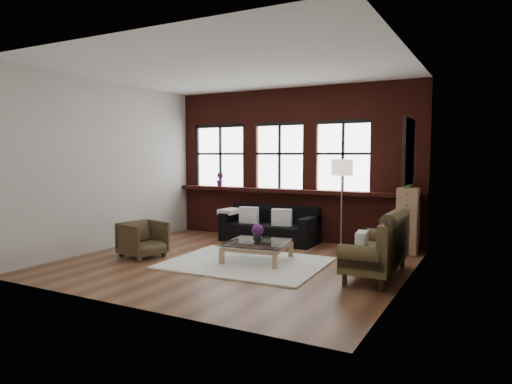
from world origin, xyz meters
The scene contains 26 objects.
floor centered at (0.00, 0.00, 0.00)m, with size 5.50×5.50×0.00m, color brown.
ceiling centered at (0.00, 0.00, 3.20)m, with size 5.50×5.50×0.00m, color white.
wall_back centered at (0.00, 2.50, 1.60)m, with size 5.50×5.50×0.00m, color beige.
wall_front centered at (0.00, -2.50, 1.60)m, with size 5.50×5.50×0.00m, color beige.
wall_left centered at (-2.75, 0.00, 1.60)m, with size 5.00×5.00×0.00m, color beige.
wall_right centered at (2.75, 0.00, 1.60)m, with size 5.00×5.00×0.00m, color beige.
brick_backwall centered at (0.00, 2.44, 1.60)m, with size 5.50×0.12×3.20m, color #481710, non-canonical shape.
sill_ledge centered at (0.00, 2.35, 1.04)m, with size 5.50×0.30×0.08m, color #481710.
window_left centered at (-1.80, 2.45, 1.75)m, with size 1.38×0.10×1.50m, color black, non-canonical shape.
window_mid centered at (-0.30, 2.45, 1.75)m, with size 1.38×0.10×1.50m, color black, non-canonical shape.
window_right centered at (1.10, 2.45, 1.75)m, with size 1.38×0.10×1.50m, color black, non-canonical shape.
wall_poster centered at (2.72, 0.30, 1.85)m, with size 0.05×0.74×0.94m, color black, non-canonical shape.
shag_rug centered at (0.22, 0.04, 0.01)m, with size 2.53×1.99×0.03m, color white.
dark_sofa centered at (-0.29, 1.90, 0.36)m, with size 1.98×0.80×0.72m, color black, non-canonical shape.
pillow_a centered at (-0.71, 1.80, 0.55)m, with size 0.40×0.14×0.34m, color white.
pillow_b centered at (0.05, 1.80, 0.55)m, with size 0.40×0.14×0.34m, color white.
vintage_settee centered at (2.30, 0.27, 0.46)m, with size 0.76×1.71×0.91m, color #4C3E23, non-canonical shape.
pillow_settee centered at (2.22, -0.25, 0.57)m, with size 0.14×0.38×0.34m, color white.
armchair centered at (-1.63, -0.39, 0.32)m, with size 0.68×0.70×0.63m, color #3F321F.
coffee_table centered at (0.31, 0.25, 0.16)m, with size 1.03×1.03×0.35m, color #A37C58, non-canonical shape.
vase centered at (0.31, 0.25, 0.42)m, with size 0.16×0.16×0.16m, color #B2B2B2.
flowers centered at (0.31, 0.25, 0.54)m, with size 0.20×0.20×0.20m, color #572163.
drawer_chest centered at (2.43, 2.13, 0.60)m, with size 0.37×0.37×1.20m, color #A37C58.
potted_plant_top centered at (2.43, 2.13, 1.37)m, with size 0.30×0.26×0.33m, color #2D5923.
floor_lamp centered at (1.27, 1.83, 0.93)m, with size 0.40×0.40×1.87m, color #A5A5A8, non-canonical shape.
sill_plant centered at (-1.75, 2.32, 1.24)m, with size 0.18×0.14×0.32m, color #572163.
Camera 1 is at (3.87, -6.45, 1.81)m, focal length 32.00 mm.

